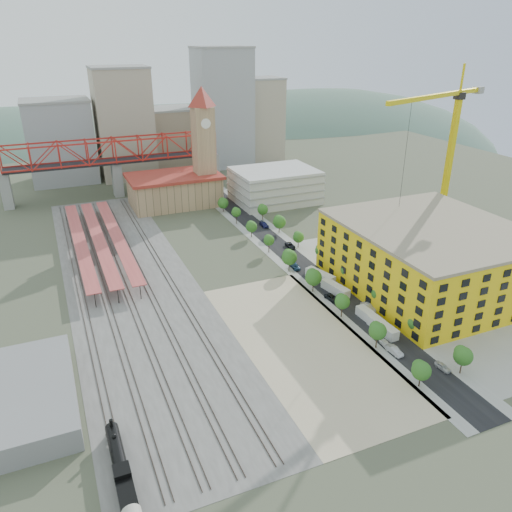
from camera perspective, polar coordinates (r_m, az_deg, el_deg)
name	(u,v)px	position (r m, az deg, el deg)	size (l,w,h in m)	color
ground	(265,284)	(145.94, 0.98, -3.17)	(400.00, 400.00, 0.00)	#474C38
ballast_strip	(129,281)	(152.32, -14.26, -2.73)	(36.00, 165.00, 0.06)	#605E59
dirt_lot	(303,343)	(120.12, 5.43, -9.84)	(28.00, 67.00, 0.06)	tan
street_asphalt	(290,256)	(164.40, 3.94, 0.05)	(12.00, 170.00, 0.06)	black
sidewalk_west	(275,258)	(162.17, 2.21, -0.26)	(3.00, 170.00, 0.04)	gray
sidewalk_east	(305,253)	(166.80, 5.63, 0.35)	(3.00, 170.00, 0.04)	gray
construction_pad	(434,285)	(154.23, 19.63, -3.10)	(50.00, 90.00, 0.06)	gray
rail_tracks	(123,281)	(152.07, -14.93, -2.80)	(26.56, 160.00, 0.18)	#382B23
platform_canopies	(98,238)	(175.39, -17.56, 1.92)	(16.00, 80.00, 4.12)	#CB544E
station_hall	(175,190)	(214.62, -9.29, 7.50)	(38.00, 24.00, 13.10)	tan
clock_tower	(203,135)	(210.99, -6.05, 13.56)	(12.00, 12.00, 52.00)	tan
parking_garage	(275,185)	(216.79, 2.15, 8.06)	(34.00, 26.00, 14.00)	silver
truss_bridge	(114,154)	(230.11, -15.88, 11.17)	(94.00, 9.60, 25.60)	gray
construction_building	(430,257)	(148.45, 19.26, -0.10)	(44.60, 50.60, 18.80)	yellow
warehouse	(15,400)	(110.00, -25.84, -14.57)	(22.00, 32.00, 5.00)	gray
street_trees	(305,268)	(156.42, 5.59, -1.33)	(15.40, 124.40, 8.00)	#2D621D
skyline	(166,126)	(271.16, -10.22, 14.40)	(133.00, 46.00, 60.00)	#9EA0A3
distant_hills	(186,227)	(417.42, -8.02, 3.34)	(647.00, 264.00, 227.00)	#4C6B59
locomotive	(120,464)	(91.93, -15.31, -21.98)	(2.66, 20.51, 5.13)	black
tower_crane	(447,139)	(175.05, 21.03, 12.42)	(52.10, 20.63, 58.47)	yellow
site_trailer_a	(383,328)	(126.65, 14.29, -7.94)	(2.45, 9.33, 2.55)	silver
site_trailer_b	(370,317)	(130.27, 12.88, -6.83)	(2.40, 9.12, 2.49)	silver
site_trailer_c	(335,289)	(142.08, 9.05, -3.71)	(2.51, 9.53, 2.61)	silver
site_trailer_d	(320,276)	(148.41, 7.36, -2.31)	(2.61, 9.91, 2.71)	silver
car_0	(385,344)	(121.99, 14.56, -9.66)	(1.56, 3.88, 1.32)	white
car_1	(394,351)	(119.83, 15.52, -10.39)	(1.67, 4.78, 1.57)	#AAAAB0
car_2	(332,298)	(138.40, 8.71, -4.77)	(2.31, 5.01, 1.39)	black
car_3	(295,266)	(155.38, 4.50, -1.17)	(2.07, 5.09, 1.48)	navy
car_4	(443,367)	(118.06, 20.56, -11.80)	(1.58, 3.92, 1.33)	#BABABA
car_5	(368,307)	(135.53, 12.69, -5.73)	(1.68, 4.83, 1.59)	#ACADB2
car_6	(290,246)	(170.31, 3.94, 1.19)	(2.35, 5.11, 1.42)	black
car_7	(264,225)	(188.73, 0.92, 3.61)	(2.22, 5.47, 1.59)	#1B1E51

